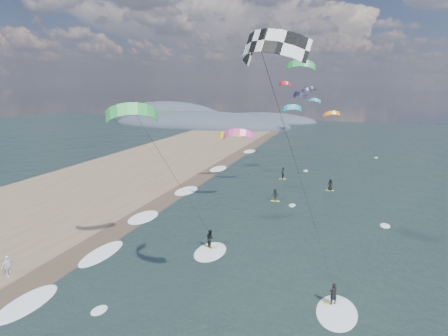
% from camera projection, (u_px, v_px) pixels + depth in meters
% --- Properties ---
extents(ground, '(260.00, 260.00, 0.00)m').
position_uv_depth(ground, '(178.00, 316.00, 23.78)').
color(ground, black).
rests_on(ground, ground).
extents(sand_strip, '(26.00, 240.00, 0.00)m').
position_uv_depth(sand_strip, '(17.00, 220.00, 40.52)').
color(sand_strip, brown).
rests_on(sand_strip, ground).
extents(wet_sand_strip, '(3.00, 240.00, 0.00)m').
position_uv_depth(wet_sand_strip, '(112.00, 234.00, 36.76)').
color(wet_sand_strip, '#382D23').
rests_on(wet_sand_strip, ground).
extents(coastal_hills, '(80.00, 41.00, 15.00)m').
position_uv_depth(coastal_hills, '(195.00, 123.00, 137.38)').
color(coastal_hills, '#3D4756').
rests_on(coastal_hills, ground).
extents(kitesurfer_near_a, '(7.62, 9.03, 17.24)m').
position_uv_depth(kitesurfer_near_a, '(280.00, 118.00, 18.66)').
color(kitesurfer_near_a, '#CBD525').
rests_on(kitesurfer_near_a, ground).
extents(kitesurfer_near_b, '(7.07, 9.02, 13.74)m').
position_uv_depth(kitesurfer_near_b, '(161.00, 159.00, 28.49)').
color(kitesurfer_near_b, '#CBD525').
rests_on(kitesurfer_near_b, ground).
extents(far_kitesurfers, '(8.39, 11.91, 1.82)m').
position_uv_depth(far_kitesurfers, '(294.00, 186.00, 50.82)').
color(far_kitesurfers, '#CBD525').
rests_on(far_kitesurfers, ground).
extents(bg_kite_field, '(16.81, 69.83, 10.79)m').
position_uv_depth(bg_kite_field, '(296.00, 100.00, 69.99)').
color(bg_kite_field, red).
rests_on(bg_kite_field, ground).
extents(shoreline_surf, '(2.40, 79.40, 0.11)m').
position_uv_depth(shoreline_surf, '(147.00, 219.00, 40.77)').
color(shoreline_surf, white).
rests_on(shoreline_surf, ground).
extents(beach_walker, '(0.52, 1.02, 1.68)m').
position_uv_depth(beach_walker, '(8.00, 266.00, 28.48)').
color(beach_walker, white).
rests_on(beach_walker, ground).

